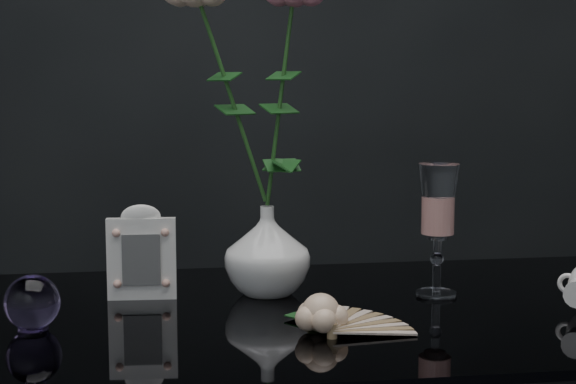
{
  "coord_description": "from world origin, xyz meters",
  "views": [
    {
      "loc": [
        -0.21,
        -1.11,
        1.08
      ],
      "look_at": [
        -0.04,
        0.08,
        0.92
      ],
      "focal_mm": 55.0,
      "sensor_mm": 36.0,
      "label": 1
    }
  ],
  "objects": [
    {
      "name": "vase",
      "position": [
        -0.06,
        0.15,
        0.83
      ],
      "size": [
        0.16,
        0.16,
        0.13
      ],
      "primitive_type": "imported",
      "rotation": [
        0.0,
        0.0,
        0.29
      ],
      "color": "white",
      "rests_on": "table"
    },
    {
      "name": "wine_glass",
      "position": [
        0.19,
        0.1,
        0.86
      ],
      "size": [
        0.07,
        0.07,
        0.19
      ],
      "primitive_type": null,
      "rotation": [
        0.0,
        0.0,
        -0.23
      ],
      "color": "white",
      "rests_on": "table"
    },
    {
      "name": "picture_frame",
      "position": [
        -0.24,
        0.15,
        0.83
      ],
      "size": [
        0.11,
        0.08,
        0.14
      ],
      "primitive_type": null,
      "rotation": [
        0.0,
        0.0,
        -0.07
      ],
      "color": "white",
      "rests_on": "table"
    },
    {
      "name": "paperweight",
      "position": [
        -0.37,
        0.01,
        0.8
      ],
      "size": [
        0.09,
        0.09,
        0.07
      ],
      "primitive_type": null,
      "rotation": [
        0.0,
        0.0,
        0.42
      ],
      "color": "#A585D9",
      "rests_on": "table"
    },
    {
      "name": "paper_fan",
      "position": [
        -0.01,
        -0.08,
        0.77
      ],
      "size": [
        0.26,
        0.23,
        0.02
      ],
      "primitive_type": null,
      "rotation": [
        0.0,
        0.0,
        0.39
      ],
      "color": "beige",
      "rests_on": "table"
    },
    {
      "name": "loose_rose",
      "position": [
        -0.01,
        -0.06,
        0.79
      ],
      "size": [
        0.15,
        0.17,
        0.05
      ],
      "primitive_type": null,
      "rotation": [
        0.0,
        0.0,
        -0.29
      ],
      "color": "beige",
      "rests_on": "table"
    },
    {
      "name": "roses",
      "position": [
        -0.08,
        0.15,
        1.09
      ],
      "size": [
        0.22,
        0.1,
        0.39
      ],
      "color": "#FFC6A9",
      "rests_on": "vase"
    }
  ]
}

